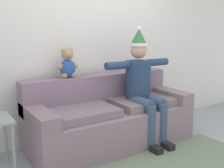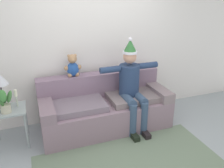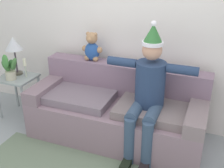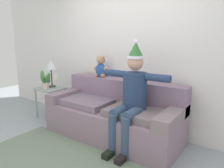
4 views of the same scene
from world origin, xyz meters
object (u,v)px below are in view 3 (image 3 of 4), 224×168
teddy_bear (92,48)px  candle_tall (6,66)px  potted_plant (10,68)px  candle_short (25,65)px  side_table (18,84)px  person_seated (148,91)px  table_lamp (14,45)px  couch (118,111)px

teddy_bear → candle_tall: teddy_bear is taller
potted_plant → candle_short: size_ratio=1.38×
teddy_bear → potted_plant: (-1.06, -0.38, -0.30)m
candle_tall → candle_short: candle_short is taller
side_table → candle_short: size_ratio=2.24×
person_seated → table_lamp: bearing=173.4°
person_seated → potted_plant: bearing=178.5°
person_seated → candle_short: (-1.79, 0.18, -0.01)m
potted_plant → candle_tall: (-0.13, 0.07, -0.02)m
teddy_bear → candle_short: teddy_bear is taller
couch → candle_tall: size_ratio=9.44×
couch → side_table: (-1.52, -0.03, 0.15)m
potted_plant → couch: bearing=4.4°
candle_short → teddy_bear: bearing=15.3°
couch → candle_tall: 1.71m
person_seated → couch: bearing=158.1°
table_lamp → candle_short: table_lamp is taller
table_lamp → candle_short: 0.32m
candle_tall → table_lamp: bearing=49.9°
couch → candle_short: bearing=179.4°
person_seated → teddy_bear: bearing=153.8°
side_table → potted_plant: (-0.01, -0.09, 0.27)m
person_seated → candle_tall: size_ratio=6.75×
person_seated → potted_plant: size_ratio=4.14×
couch → person_seated: 0.63m
person_seated → side_table: bearing=175.8°
side_table → candle_tall: 0.29m
candle_short → candle_tall: bearing=-167.9°
couch → person_seated: (0.42, -0.17, 0.44)m
candle_short → side_table: bearing=-164.1°
couch → table_lamp: size_ratio=3.98×
side_table → candle_tall: size_ratio=2.64×
person_seated → table_lamp: 2.01m
couch → potted_plant: potted_plant is taller
person_seated → candle_short: person_seated is taller
couch → potted_plant: 1.59m
candle_tall → teddy_bear: bearing=14.6°
table_lamp → candle_tall: bearing=-130.1°
side_table → candle_tall: candle_tall is taller
side_table → potted_plant: potted_plant is taller
candle_tall → candle_short: size_ratio=0.85×
person_seated → table_lamp: (-1.98, 0.23, 0.24)m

